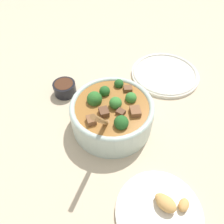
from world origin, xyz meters
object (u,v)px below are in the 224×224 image
at_px(stew_bowl, 112,113).
at_px(condiment_bowl, 65,88).
at_px(empty_plate, 165,74).
at_px(food_plate, 160,211).

distance_m(stew_bowl, condiment_bowl, 0.21).
height_order(condiment_bowl, empty_plate, condiment_bowl).
bearing_deg(condiment_bowl, empty_plate, 112.15).
xyz_separation_m(empty_plate, food_plate, (0.49, -0.02, 0.00)).
relative_size(stew_bowl, condiment_bowl, 3.63).
height_order(empty_plate, food_plate, food_plate).
bearing_deg(empty_plate, food_plate, -2.56).
distance_m(empty_plate, food_plate, 0.49).
bearing_deg(stew_bowl, condiment_bowl, -122.92).
distance_m(stew_bowl, food_plate, 0.28).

